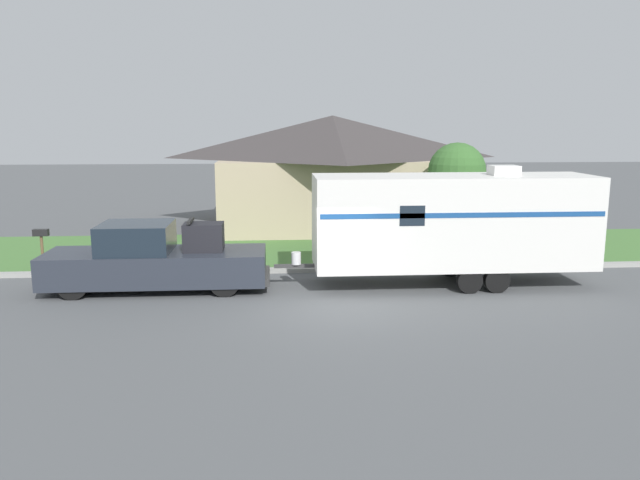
% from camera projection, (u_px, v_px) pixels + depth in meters
% --- Properties ---
extents(ground_plane, '(120.00, 120.00, 0.00)m').
position_uv_depth(ground_plane, '(328.00, 305.00, 16.59)').
color(ground_plane, '#515456').
extents(curb_strip, '(80.00, 0.30, 0.14)m').
position_uv_depth(curb_strip, '(318.00, 270.00, 20.26)').
color(curb_strip, '#999993').
rests_on(curb_strip, ground_plane).
extents(lawn_strip, '(80.00, 7.00, 0.03)m').
position_uv_depth(lawn_strip, '(311.00, 249.00, 23.85)').
color(lawn_strip, '#477538').
rests_on(lawn_strip, ground_plane).
extents(house_across_street, '(11.02, 8.54, 5.12)m').
position_uv_depth(house_across_street, '(332.00, 169.00, 29.20)').
color(house_across_street, tan).
rests_on(house_across_street, ground_plane).
extents(pickup_truck, '(6.37, 2.06, 2.05)m').
position_uv_depth(pickup_truck, '(155.00, 260.00, 17.93)').
color(pickup_truck, black).
rests_on(pickup_truck, ground_plane).
extents(travel_trailer, '(9.36, 2.35, 3.54)m').
position_uv_depth(travel_trailer, '(453.00, 221.00, 18.37)').
color(travel_trailer, black).
rests_on(travel_trailer, ground_plane).
extents(mailbox, '(0.48, 0.20, 1.38)m').
position_uv_depth(mailbox, '(41.00, 239.00, 20.19)').
color(mailbox, brown).
rests_on(mailbox, ground_plane).
extents(tree_in_yard, '(2.22, 2.22, 4.03)m').
position_uv_depth(tree_in_yard, '(457.00, 172.00, 24.15)').
color(tree_in_yard, brown).
rests_on(tree_in_yard, ground_plane).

